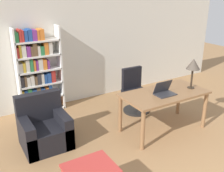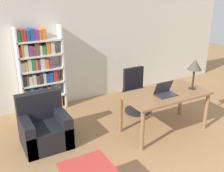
# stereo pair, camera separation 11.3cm
# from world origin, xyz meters

# --- Properties ---
(wall_back) EXTENTS (8.00, 0.06, 2.70)m
(wall_back) POSITION_xyz_m (0.00, 4.53, 1.35)
(wall_back) COLOR silver
(wall_back) RESTS_ON ground_plane
(desk) EXTENTS (1.57, 0.80, 0.75)m
(desk) POSITION_xyz_m (0.55, 2.39, 0.65)
(desk) COLOR olive
(desk) RESTS_ON ground_plane
(laptop) EXTENTS (0.36, 0.24, 0.24)m
(laptop) POSITION_xyz_m (0.49, 2.33, 0.80)
(laptop) COLOR #2D2D33
(laptop) RESTS_ON desk
(table_lamp) EXTENTS (0.25, 0.25, 0.57)m
(table_lamp) POSITION_xyz_m (1.13, 2.31, 1.20)
(table_lamp) COLOR #2D2319
(table_lamp) RESTS_ON desk
(office_chair) EXTENTS (0.56, 0.56, 0.94)m
(office_chair) POSITION_xyz_m (0.59, 3.34, 0.42)
(office_chair) COLOR black
(office_chair) RESTS_ON ground_plane
(armchair) EXTENTS (0.76, 0.71, 0.87)m
(armchair) POSITION_xyz_m (-1.51, 3.00, 0.28)
(armchair) COLOR black
(armchair) RESTS_ON ground_plane
(bookshelf) EXTENTS (0.92, 0.28, 1.82)m
(bookshelf) POSITION_xyz_m (-1.20, 4.34, 0.85)
(bookshelf) COLOR white
(bookshelf) RESTS_ON ground_plane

